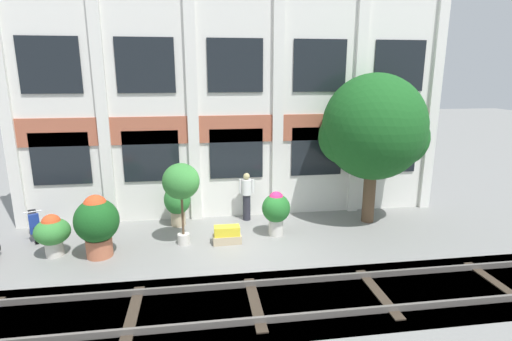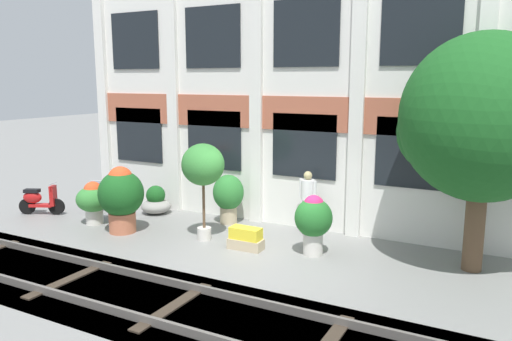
% 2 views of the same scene
% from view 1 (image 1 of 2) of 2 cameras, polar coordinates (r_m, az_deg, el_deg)
% --- Properties ---
extents(ground_plane, '(80.00, 80.00, 0.00)m').
position_cam_1_polar(ground_plane, '(11.88, -1.47, -10.73)').
color(ground_plane, gray).
extents(apartment_facade, '(14.48, 0.64, 8.61)m').
position_cam_1_polar(apartment_facade, '(13.58, -3.03, 11.05)').
color(apartment_facade, silver).
rests_on(apartment_facade, ground).
extents(rail_tracks, '(22.12, 2.80, 0.43)m').
position_cam_1_polar(rail_tracks, '(9.34, 0.89, -19.10)').
color(rail_tracks, '#4C473F').
rests_on(rail_tracks, ground).
extents(broadleaf_tree, '(3.49, 3.32, 4.94)m').
position_cam_1_polar(broadleaf_tree, '(13.48, 16.46, 5.57)').
color(broadleaf_tree, brown).
rests_on(broadleaf_tree, ground).
extents(potted_plant_low_pan, '(1.06, 1.06, 2.44)m').
position_cam_1_polar(potted_plant_low_pan, '(11.58, -10.66, -1.82)').
color(potted_plant_low_pan, beige).
rests_on(potted_plant_low_pan, ground).
extents(potted_plant_stone_basin, '(1.19, 1.19, 1.76)m').
position_cam_1_polar(potted_plant_stone_basin, '(11.71, -21.78, -6.84)').
color(potted_plant_stone_basin, '#B76647').
rests_on(potted_plant_stone_basin, ground).
extents(potted_plant_wide_bowl, '(0.90, 0.90, 0.85)m').
position_cam_1_polar(potted_plant_wide_bowl, '(13.77, -21.51, -6.68)').
color(potted_plant_wide_bowl, gray).
rests_on(potted_plant_wide_bowl, ground).
extents(potted_plant_fluted_column, '(0.87, 0.87, 1.41)m').
position_cam_1_polar(potted_plant_fluted_column, '(12.34, 2.88, -5.55)').
color(potted_plant_fluted_column, beige).
rests_on(potted_plant_fluted_column, ground).
extents(potted_plant_ribbed_drum, '(0.95, 0.95, 1.20)m').
position_cam_1_polar(potted_plant_ribbed_drum, '(12.37, -27.08, -7.83)').
color(potted_plant_ribbed_drum, beige).
rests_on(potted_plant_ribbed_drum, ground).
extents(potted_plant_glazed_jar, '(0.86, 0.86, 1.38)m').
position_cam_1_polar(potted_plant_glazed_jar, '(13.38, -11.17, -4.42)').
color(potted_plant_glazed_jar, tan).
rests_on(potted_plant_glazed_jar, ground).
extents(potted_plant_square_trough, '(0.85, 0.41, 0.53)m').
position_cam_1_polar(potted_plant_square_trough, '(11.99, -4.16, -9.20)').
color(potted_plant_square_trough, tan).
rests_on(potted_plant_square_trough, ground).
extents(scooter_second_parked, '(0.74, 1.30, 0.98)m').
position_cam_1_polar(scooter_second_parked, '(14.07, -29.16, -6.64)').
color(scooter_second_parked, black).
rests_on(scooter_second_parked, ground).
extents(resident_by_doorway, '(0.52, 0.34, 1.66)m').
position_cam_1_polar(resident_by_doorway, '(13.56, -1.35, -3.51)').
color(resident_by_doorway, '#282833').
rests_on(resident_by_doorway, ground).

